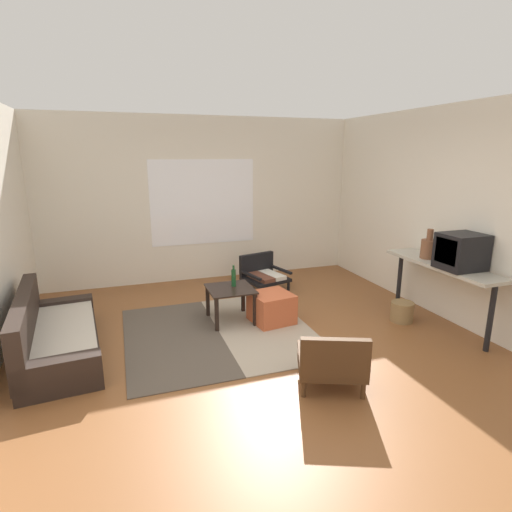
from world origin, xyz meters
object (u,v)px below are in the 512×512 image
at_px(coffee_table, 230,295).
at_px(glass_bottle, 234,277).
at_px(armchair_striped_foreground, 332,362).
at_px(ottoman_orange, 271,308).
at_px(wicker_basket, 402,312).
at_px(couch, 53,337).
at_px(clay_vase, 429,248).
at_px(crt_television, 461,251).
at_px(armchair_by_window, 263,273).
at_px(console_shelf, 442,270).

relative_size(coffee_table, glass_bottle, 2.12).
relative_size(armchair_striped_foreground, glass_bottle, 2.73).
distance_m(ottoman_orange, wicker_basket, 1.68).
bearing_deg(glass_bottle, couch, -170.78).
bearing_deg(clay_vase, crt_television, -90.35).
distance_m(armchair_by_window, clay_vase, 2.49).
bearing_deg(couch, armchair_striped_foreground, -31.38).
distance_m(couch, armchair_by_window, 3.18).
distance_m(clay_vase, wicker_basket, 0.88).
bearing_deg(console_shelf, couch, 171.48).
distance_m(coffee_table, glass_bottle, 0.22).
bearing_deg(clay_vase, armchair_striped_foreground, -150.61).
bearing_deg(crt_television, couch, 168.22).
distance_m(couch, ottoman_orange, 2.51).
distance_m(armchair_striped_foreground, crt_television, 2.18).
bearing_deg(couch, crt_television, -11.78).
distance_m(coffee_table, armchair_striped_foreground, 1.85).
distance_m(couch, glass_bottle, 2.15).
bearing_deg(couch, ottoman_orange, 1.73).
distance_m(console_shelf, wicker_basket, 0.72).
xyz_separation_m(console_shelf, crt_television, (-0.00, -0.26, 0.29)).
relative_size(ottoman_orange, glass_bottle, 1.75).
bearing_deg(coffee_table, glass_bottle, 46.29).
relative_size(coffee_table, wicker_basket, 2.07).
xyz_separation_m(console_shelf, glass_bottle, (-2.37, 1.01, -0.15)).
bearing_deg(couch, coffee_table, 7.70).
bearing_deg(armchair_striped_foreground, glass_bottle, 102.16).
bearing_deg(ottoman_orange, armchair_striped_foreground, -90.78).
relative_size(couch, armchair_by_window, 2.53).
height_order(armchair_striped_foreground, crt_television, crt_television).
distance_m(crt_television, clay_vase, 0.52).
relative_size(ottoman_orange, wicker_basket, 1.70).
bearing_deg(coffee_table, couch, -172.30).
bearing_deg(console_shelf, armchair_striped_foreground, -156.60).
bearing_deg(wicker_basket, console_shelf, -33.66).
height_order(couch, coffee_table, couch).
relative_size(couch, armchair_striped_foreground, 2.51).
xyz_separation_m(crt_television, glass_bottle, (-2.36, 1.27, -0.45)).
bearing_deg(glass_bottle, armchair_striped_foreground, -77.84).
distance_m(armchair_by_window, ottoman_orange, 1.35).
relative_size(armchair_striped_foreground, ottoman_orange, 1.56).
height_order(ottoman_orange, clay_vase, clay_vase).
height_order(couch, glass_bottle, glass_bottle).
distance_m(coffee_table, armchair_by_window, 1.39).
height_order(armchair_by_window, console_shelf, console_shelf).
distance_m(couch, console_shelf, 4.53).
bearing_deg(armchair_by_window, crt_television, -55.44).
height_order(armchair_striped_foreground, clay_vase, clay_vase).
bearing_deg(clay_vase, console_shelf, -90.00).
xyz_separation_m(clay_vase, wicker_basket, (-0.34, -0.03, -0.81)).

